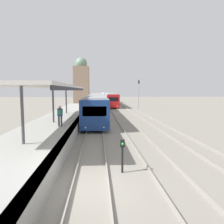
# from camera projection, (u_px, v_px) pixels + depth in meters

# --- Properties ---
(ground_plane) EXTENTS (240.00, 240.00, 0.00)m
(ground_plane) POSITION_uv_depth(u_px,v_px,m) (90.00, 188.00, 8.59)
(ground_plane) COLOR gray
(track_platform_line) EXTENTS (1.51, 120.00, 0.15)m
(track_platform_line) POSITION_uv_depth(u_px,v_px,m) (90.00, 186.00, 8.58)
(track_platform_line) COLOR gray
(track_platform_line) RESTS_ON ground_plane
(track_middle_line) EXTENTS (1.50, 120.00, 0.15)m
(track_middle_line) POSITION_uv_depth(u_px,v_px,m) (175.00, 184.00, 8.79)
(track_middle_line) COLOR gray
(track_middle_line) RESTS_ON ground_plane
(platform_canopy) EXTENTS (4.00, 19.95, 3.32)m
(platform_canopy) POSITION_uv_depth(u_px,v_px,m) (53.00, 87.00, 19.39)
(platform_canopy) COLOR beige
(platform_canopy) RESTS_ON station_platform
(person_on_platform) EXTENTS (0.40, 0.40, 1.66)m
(person_on_platform) POSITION_uv_depth(u_px,v_px,m) (60.00, 114.00, 17.38)
(person_on_platform) COLOR #2D2D33
(person_on_platform) RESTS_ON station_platform
(train_near) EXTENTS (2.71, 49.81, 3.10)m
(train_near) POSITION_uv_depth(u_px,v_px,m) (97.00, 101.00, 43.77)
(train_near) COLOR navy
(train_near) RESTS_ON ground_plane
(train_far) EXTENTS (2.63, 65.21, 3.10)m
(train_far) POSITION_uv_depth(u_px,v_px,m) (107.00, 96.00, 77.01)
(train_far) COLOR red
(train_far) RESTS_ON ground_plane
(signal_post_near) EXTENTS (0.20, 0.22, 1.56)m
(signal_post_near) POSITION_uv_depth(u_px,v_px,m) (122.00, 152.00, 10.08)
(signal_post_near) COLOR black
(signal_post_near) RESTS_ON ground_plane
(signal_mast_far) EXTENTS (0.28, 0.29, 5.90)m
(signal_mast_far) POSITION_uv_depth(u_px,v_px,m) (139.00, 91.00, 44.40)
(signal_mast_far) COLOR gray
(signal_mast_far) RESTS_ON ground_plane
(distant_domed_building) EXTENTS (4.61, 4.61, 13.70)m
(distant_domed_building) POSITION_uv_depth(u_px,v_px,m) (81.00, 81.00, 66.05)
(distant_domed_building) COLOR #89705B
(distant_domed_building) RESTS_ON ground_plane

